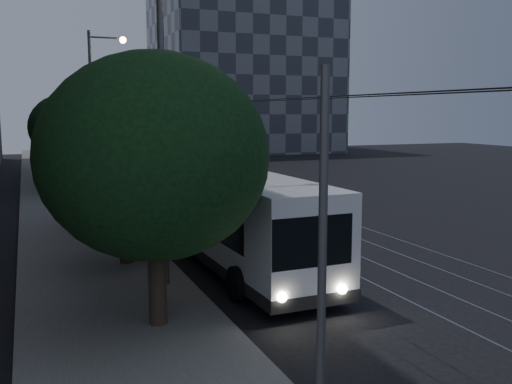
{
  "coord_description": "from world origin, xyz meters",
  "views": [
    {
      "loc": [
        -9.52,
        -17.66,
        5.3
      ],
      "look_at": [
        -1.28,
        2.71,
        2.2
      ],
      "focal_mm": 40.0,
      "sensor_mm": 36.0,
      "label": 1
    }
  ],
  "objects": [
    {
      "name": "tree_3",
      "position": [
        -7.0,
        21.84,
        4.26
      ],
      "size": [
        4.74,
        4.74,
        6.41
      ],
      "color": "black",
      "rests_on": "ground"
    },
    {
      "name": "tree_0",
      "position": [
        -6.71,
        -4.33,
        4.25
      ],
      "size": [
        5.48,
        5.48,
        6.72
      ],
      "color": "black",
      "rests_on": "ground"
    },
    {
      "name": "sidewalk",
      "position": [
        -7.5,
        20.0,
        0.07
      ],
      "size": [
        5.0,
        90.0,
        0.15
      ],
      "primitive_type": "cube",
      "color": "slate",
      "rests_on": "ground"
    },
    {
      "name": "ground",
      "position": [
        0.0,
        0.0,
        0.0
      ],
      "size": [
        120.0,
        120.0,
        0.0
      ],
      "primitive_type": "plane",
      "color": "black",
      "rests_on": "ground"
    },
    {
      "name": "car_white_a",
      "position": [
        -3.94,
        18.4,
        0.78
      ],
      "size": [
        1.99,
        4.66,
        1.57
      ],
      "primitive_type": "imported",
      "rotation": [
        0.0,
        0.0,
        -0.03
      ],
      "color": "silver",
      "rests_on": "ground"
    },
    {
      "name": "trolleybus",
      "position": [
        -2.98,
        0.94,
        1.72
      ],
      "size": [
        2.89,
        12.58,
        5.63
      ],
      "rotation": [
        0.0,
        0.0,
        0.02
      ],
      "color": "silver",
      "rests_on": "ground"
    },
    {
      "name": "tree_1",
      "position": [
        -6.5,
        1.72,
        4.05
      ],
      "size": [
        4.46,
        4.46,
        6.07
      ],
      "color": "black",
      "rests_on": "ground"
    },
    {
      "name": "tram_rails",
      "position": [
        2.5,
        20.0,
        0.01
      ],
      "size": [
        4.52,
        90.0,
        0.02
      ],
      "color": "gray",
      "rests_on": "ground"
    },
    {
      "name": "car_white_c",
      "position": [
        -3.26,
        25.59,
        0.77
      ],
      "size": [
        3.32,
        4.91,
        1.53
      ],
      "primitive_type": "imported",
      "rotation": [
        0.0,
        0.0,
        0.41
      ],
      "color": "silver",
      "rests_on": "ground"
    },
    {
      "name": "car_white_b",
      "position": [
        -4.3,
        23.2,
        0.72
      ],
      "size": [
        3.39,
        5.34,
        1.44
      ],
      "primitive_type": "imported",
      "rotation": [
        0.0,
        0.0,
        0.3
      ],
      "color": "silver",
      "rests_on": "ground"
    },
    {
      "name": "car_white_d",
      "position": [
        -3.79,
        33.96,
        0.63
      ],
      "size": [
        2.32,
        3.93,
        1.26
      ],
      "primitive_type": "imported",
      "rotation": [
        0.0,
        0.0,
        -0.24
      ],
      "color": "silver",
      "rests_on": "ground"
    },
    {
      "name": "building_distant_right",
      "position": [
        18.0,
        55.0,
        12.0
      ],
      "size": [
        22.0,
        18.0,
        24.0
      ],
      "primitive_type": "cube",
      "color": "#363B45",
      "rests_on": "ground"
    },
    {
      "name": "streetlamp_far",
      "position": [
        -4.78,
        22.91,
        6.4
      ],
      "size": [
        2.57,
        0.44,
        10.7
      ],
      "color": "#575659",
      "rests_on": "ground"
    },
    {
      "name": "tree_4",
      "position": [
        -6.5,
        28.08,
        4.07
      ],
      "size": [
        4.53,
        4.53,
        6.12
      ],
      "color": "black",
      "rests_on": "ground"
    },
    {
      "name": "streetlamp_near",
      "position": [
        -5.39,
        -1.23,
        5.89
      ],
      "size": [
        2.37,
        0.44,
        9.75
      ],
      "color": "#575659",
      "rests_on": "ground"
    },
    {
      "name": "overhead_wires",
      "position": [
        -4.97,
        20.0,
        3.47
      ],
      "size": [
        2.23,
        90.0,
        6.0
      ],
      "color": "black",
      "rests_on": "ground"
    },
    {
      "name": "pickup_silver",
      "position": [
        -3.28,
        10.25,
        0.86
      ],
      "size": [
        3.54,
        6.45,
        1.71
      ],
      "primitive_type": "imported",
      "rotation": [
        0.0,
        0.0,
        -0.12
      ],
      "color": "#97999E",
      "rests_on": "ground"
    },
    {
      "name": "tree_5",
      "position": [
        -6.5,
        35.52,
        4.47
      ],
      "size": [
        4.98,
        4.98,
        6.72
      ],
      "color": "black",
      "rests_on": "ground"
    },
    {
      "name": "tree_2",
      "position": [
        -6.5,
        8.0,
        4.08
      ],
      "size": [
        4.05,
        4.05,
        5.93
      ],
      "color": "black",
      "rests_on": "ground"
    }
  ]
}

